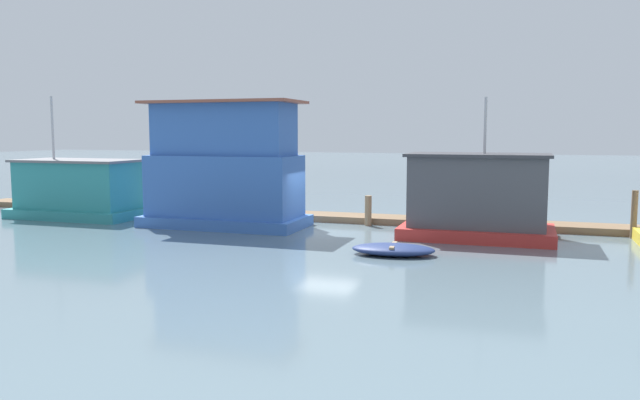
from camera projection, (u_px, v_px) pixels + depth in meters
name	position (u px, v px, depth m)	size (l,w,h in m)	color
ground_plane	(327.00, 230.00, 26.94)	(200.00, 200.00, 0.00)	slate
dock_walkway	(346.00, 218.00, 29.62)	(42.40, 1.72, 0.30)	brown
houseboat_teal	(79.00, 190.00, 30.82)	(6.41, 3.46, 5.97)	teal
houseboat_blue	(224.00, 169.00, 27.73)	(7.24, 3.36, 5.57)	#3866B7
houseboat_red	(477.00, 198.00, 24.71)	(5.93, 3.51, 5.56)	red
dinghy_navy	(393.00, 249.00, 21.37)	(2.98, 1.76, 0.39)	navy
mooring_post_far_right	(368.00, 211.00, 28.08)	(0.31, 0.31, 1.36)	#846B4C
mooring_post_near_left	(116.00, 198.00, 32.28)	(0.28, 0.28, 1.62)	brown
mooring_post_far_left	(634.00, 214.00, 24.66)	(0.24, 0.24, 1.92)	brown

